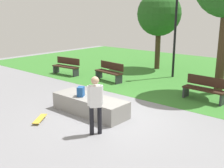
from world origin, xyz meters
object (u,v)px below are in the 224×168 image
park_bench_near_path (66,66)px  lamp_post (176,19)px  skateboard_by_ledge (40,119)px  tree_young_birch (159,14)px  park_bench_near_lamppost (110,71)px  concrete_ledge (90,105)px  skater_performing_trick (95,101)px  park_bench_far_right (205,88)px  backpack_on_ledge (81,92)px

park_bench_near_path → lamp_post: lamp_post is taller
skateboard_by_ledge → tree_young_birch: size_ratio=0.17×
skateboard_by_ledge → tree_young_birch: bearing=99.7°
park_bench_near_path → park_bench_near_lamppost: bearing=9.7°
concrete_ledge → skateboard_by_ledge: concrete_ledge is taller
skater_performing_trick → lamp_post: (-1.78, 7.64, 2.02)m
park_bench_near_lamppost → lamp_post: bearing=55.1°
park_bench_near_lamppost → park_bench_far_right: size_ratio=1.01×
park_bench_near_lamppost → lamp_post: (1.95, 2.79, 2.49)m
concrete_ledge → park_bench_near_path: 6.14m
tree_young_birch → concrete_ledge: bearing=-73.9°
backpack_on_ledge → tree_young_birch: tree_young_birch is taller
concrete_ledge → park_bench_far_right: bearing=58.3°
skater_performing_trick → concrete_ledge: bearing=140.9°
park_bench_near_lamppost → park_bench_near_path: same height
skater_performing_trick → lamp_post: bearing=103.2°
tree_young_birch → lamp_post: size_ratio=0.90×
concrete_ledge → park_bench_far_right: (2.35, 3.80, 0.20)m
backpack_on_ledge → park_bench_near_path: 5.98m
backpack_on_ledge → tree_young_birch: bearing=-17.3°
park_bench_near_lamppost → lamp_post: 4.22m
skater_performing_trick → lamp_post: size_ratio=0.33×
park_bench_near_lamppost → park_bench_far_right: bearing=0.1°
concrete_ledge → skater_performing_trick: size_ratio=1.67×
backpack_on_ledge → park_bench_near_path: (-4.87, 3.46, -0.24)m
concrete_ledge → skateboard_by_ledge: 1.67m
concrete_ledge → skateboard_by_ledge: size_ratio=3.55×
backpack_on_ledge → tree_young_birch: 8.69m
concrete_ledge → park_bench_near_lamppost: 4.52m
skater_performing_trick → lamp_post: lamp_post is taller
park_bench_far_right → park_bench_near_path: bearing=-176.4°
park_bench_near_path → backpack_on_ledge: bearing=-35.4°
backpack_on_ledge → park_bench_far_right: bearing=-65.1°
park_bench_far_right → park_bench_near_lamppost: bearing=-179.9°
skateboard_by_ledge → park_bench_far_right: park_bench_far_right is taller
backpack_on_ledge → lamp_post: bearing=-29.4°
park_bench_near_path → lamp_post: bearing=35.0°
park_bench_far_right → skateboard_by_ledge: bearing=-119.8°
park_bench_near_lamppost → backpack_on_ledge: bearing=-61.1°
concrete_ledge → lamp_post: size_ratio=0.55×
lamp_post → skater_performing_trick: bearing=-76.8°
concrete_ledge → lamp_post: (-0.49, 6.59, 2.69)m
concrete_ledge → tree_young_birch: tree_young_birch is taller
concrete_ledge → skateboard_by_ledge: bearing=-114.4°
park_bench_near_path → tree_young_birch: tree_young_birch is taller
skater_performing_trick → park_bench_near_lamppost: skater_performing_trick is taller
skater_performing_trick → skateboard_by_ledge: size_ratio=2.13×
skateboard_by_ledge → lamp_post: bearing=88.7°
skater_performing_trick → park_bench_near_path: size_ratio=1.00×
park_bench_far_right → park_bench_near_path: size_ratio=0.99×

